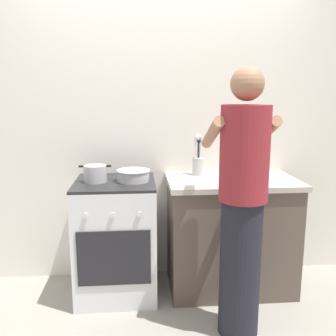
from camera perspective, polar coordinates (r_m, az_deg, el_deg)
The scene contains 9 objects.
ground at distance 3.00m, azimuth -0.81°, elevation -19.57°, with size 6.00×6.00×0.00m, color gray.
back_wall at distance 3.11m, azimuth 2.18°, elevation 5.94°, with size 3.20×0.10×2.50m.
countertop at distance 3.02m, azimuth 9.60°, elevation -9.99°, with size 1.00×0.60×0.90m.
stove_range at distance 2.93m, azimuth -8.00°, elevation -10.62°, with size 0.60×0.62×0.90m.
pot at distance 2.78m, azimuth -11.17°, elevation -0.86°, with size 0.24×0.17×0.13m.
mixing_bowl at distance 2.77m, azimuth -5.40°, elevation -1.06°, with size 0.25×0.25×0.09m.
utensil_crock at distance 2.98m, azimuth 4.70°, elevation 0.84°, with size 0.10×0.10×0.33m.
oil_bottle at distance 2.93m, azimuth 13.62°, elevation 0.27°, with size 0.06×0.06×0.23m.
person at distance 2.34m, azimuth 11.39°, elevation -5.77°, with size 0.41×0.50×1.70m.
Camera 1 is at (-0.18, -2.57, 1.54)m, focal length 39.45 mm.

